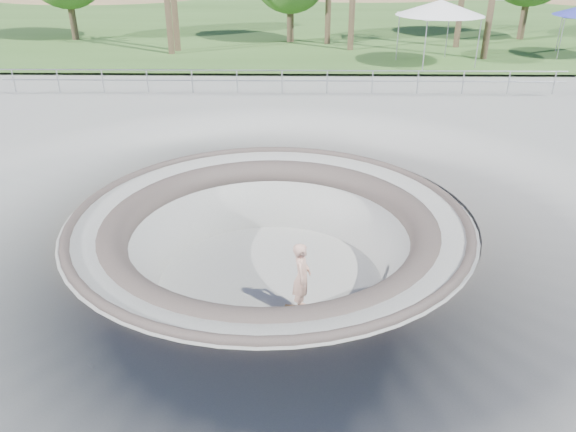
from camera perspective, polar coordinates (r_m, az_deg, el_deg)
The scene contains 8 objects.
ground at distance 14.43m, azimuth -1.86°, elevation -0.00°, with size 180.00×180.00×0.00m, color #999894.
skate_bowl at distance 15.34m, azimuth -1.76°, elevation -6.13°, with size 14.00×14.00×4.10m.
grass_strip at distance 47.31m, azimuth 0.14°, elevation 18.97°, with size 180.00×36.00×0.12m.
distant_hills at distance 71.42m, azimuth 3.57°, elevation 15.61°, with size 103.20×45.00×28.60m.
safety_railing at distance 25.56m, azimuth -0.61°, elevation 13.52°, with size 25.00×0.06×1.03m.
skateboard at distance 14.08m, azimuth 1.37°, elevation -9.45°, with size 0.88×0.37×0.09m.
skater at distance 13.56m, azimuth 1.41°, elevation -6.24°, with size 0.67×0.44×1.84m, color tan.
canopy_white at distance 31.93m, azimuth 15.22°, elevation 19.73°, with size 6.17×6.17×3.26m.
Camera 1 is at (0.69, -12.90, 6.44)m, focal length 35.00 mm.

